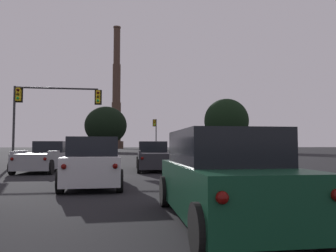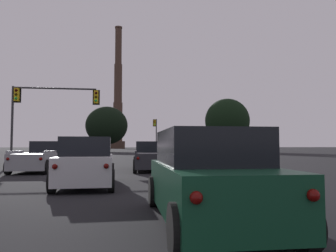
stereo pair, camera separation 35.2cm
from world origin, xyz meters
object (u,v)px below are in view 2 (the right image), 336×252
Objects in this scene: suv_center_lane_second at (87,162)px; traffic_light_far_right at (156,131)px; traffic_light_overhead_left at (42,104)px; suv_right_lane_third at (208,178)px; pickup_truck_left_lane_front at (42,158)px; smokestack at (118,100)px; pickup_truck_right_lane_front at (151,157)px.

traffic_light_far_right is at bearing 79.08° from suv_center_lane_second.
traffic_light_overhead_left is at bearing -112.49° from traffic_light_far_right.
traffic_light_far_right is (4.12, 50.21, 3.16)m from suv_right_lane_third.
suv_right_lane_third is at bearing -62.70° from pickup_truck_left_lane_front.
pickup_truck_left_lane_front is 15.80m from suv_right_lane_third.
smokestack reaches higher than pickup_truck_left_lane_front.
traffic_light_overhead_left is 140.95m from smokestack.
traffic_light_overhead_left is at bearing 144.21° from pickup_truck_right_lane_front.
smokestack is (-3.85, 145.95, 23.64)m from pickup_truck_right_lane_front.
pickup_truck_left_lane_front is 147.86m from smokestack.
traffic_light_overhead_left is at bearing 111.82° from suv_right_lane_third.
pickup_truck_left_lane_front is 37.53m from traffic_light_far_right.
suv_center_lane_second is 15.64m from traffic_light_overhead_left.
suv_center_lane_second is 1.01× the size of suv_right_lane_third.
smokestack is (2.80, 145.93, 23.64)m from pickup_truck_left_lane_front.
smokestack is at bearing 88.23° from traffic_light_overhead_left.
pickup_truck_right_lane_front is (3.16, 7.85, -0.09)m from suv_center_lane_second.
suv_center_lane_second is (3.49, -7.86, 0.09)m from pickup_truck_left_lane_front.
smokestack is at bearing 93.98° from pickup_truck_right_lane_front.
traffic_light_far_right is (7.18, 43.70, 3.16)m from suv_center_lane_second.
traffic_light_far_right is at bearing 86.07° from pickup_truck_right_lane_front.
traffic_light_overhead_left is at bearing 107.71° from suv_center_lane_second.
traffic_light_far_right reaches higher than pickup_truck_right_lane_front.
pickup_truck_right_lane_front is at bearing 2.68° from pickup_truck_left_lane_front.
smokestack is at bearing 91.71° from pickup_truck_left_lane_front.
suv_center_lane_second and suv_right_lane_third have the same top height.
pickup_truck_left_lane_front is at bearing 115.14° from suv_right_lane_third.
pickup_truck_right_lane_front is 0.80× the size of traffic_light_overhead_left.
suv_center_lane_second is at bearing -99.33° from traffic_light_far_right.
traffic_light_far_right is at bearing 67.51° from traffic_light_overhead_left.
traffic_light_far_right is 112.25m from smokestack.
pickup_truck_left_lane_front is 0.09× the size of smokestack.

